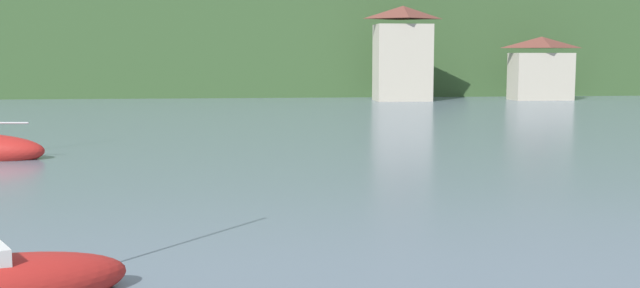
# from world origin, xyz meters

# --- Properties ---
(wooded_hillside) EXTENTS (352.00, 55.51, 33.68)m
(wooded_hillside) POSITION_xyz_m (12.93, 127.30, 5.88)
(wooded_hillside) COLOR #38562D
(wooded_hillside) RESTS_ON ground_plane
(shore_building_west) EXTENTS (5.57, 3.73, 9.16)m
(shore_building_west) POSITION_xyz_m (13.96, 89.02, 4.45)
(shore_building_west) COLOR #BCB29E
(shore_building_west) RESTS_ON ground_plane
(shore_building_westcentral) EXTENTS (6.05, 3.37, 6.25)m
(shore_building_westcentral) POSITION_xyz_m (27.93, 88.86, 3.03)
(shore_building_westcentral) COLOR #BCB29E
(shore_building_westcentral) RESTS_ON ground_plane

